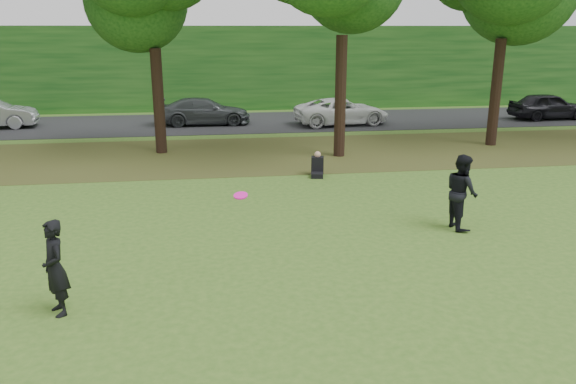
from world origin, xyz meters
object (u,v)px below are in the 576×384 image
object	(u,v)px
seated_person	(317,167)
frisbee	(241,195)
player_left	(55,268)
player_right	(462,192)

from	to	relation	value
seated_person	frisbee	bearing A→B (deg)	-99.08
player_left	frisbee	xyz separation A→B (m)	(3.29, 0.79, 0.94)
player_left	frisbee	size ratio (longest dim) A/B	4.62
player_right	frisbee	distance (m)	6.19
player_right	seated_person	xyz separation A→B (m)	(-2.56, 5.65, -0.64)
seated_person	player_right	bearing A→B (deg)	-53.91
player_left	seated_person	xyz separation A→B (m)	(6.36, 8.87, -0.55)
player_left	player_right	distance (m)	9.48
player_left	seated_person	bearing A→B (deg)	114.23
player_left	frisbee	world-z (taller)	frisbee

